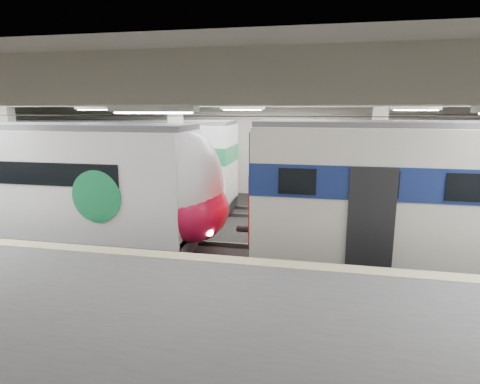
# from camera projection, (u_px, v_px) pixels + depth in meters

# --- Properties ---
(station_hall) EXTENTS (36.00, 24.00, 5.75)m
(station_hall) POSITION_uv_depth(u_px,v_px,m) (217.00, 169.00, 11.53)
(station_hall) COLOR black
(station_hall) RESTS_ON ground
(modern_emu) EXTENTS (13.67, 2.82, 4.42)m
(modern_emu) POSITION_uv_depth(u_px,v_px,m) (61.00, 186.00, 14.68)
(modern_emu) COLOR white
(modern_emu) RESTS_ON ground
(far_train) EXTENTS (13.66, 2.88, 4.37)m
(far_train) POSITION_uv_depth(u_px,v_px,m) (101.00, 162.00, 20.26)
(far_train) COLOR white
(far_train) RESTS_ON ground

